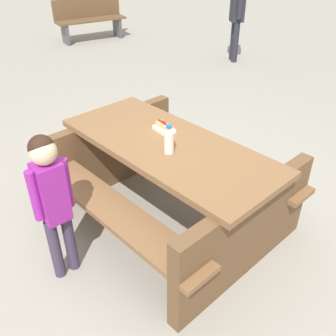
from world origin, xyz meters
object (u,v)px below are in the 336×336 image
at_px(picnic_table, 168,176).
at_px(child_in_coat, 51,192).
at_px(park_bench_near, 90,18).
at_px(hotdog_tray, 164,127).
at_px(bystander_adult, 238,4).
at_px(soda_bottle, 169,140).

height_order(picnic_table, child_in_coat, child_in_coat).
bearing_deg(park_bench_near, hotdog_tray, 154.89).
height_order(park_bench_near, bystander_adult, bystander_adult).
bearing_deg(hotdog_tray, soda_bottle, 145.50).
bearing_deg(soda_bottle, child_in_coat, 79.25).
bearing_deg(bystander_adult, hotdog_tray, 122.92).
bearing_deg(child_in_coat, bystander_adult, -61.98).
xyz_separation_m(park_bench_near, bystander_adult, (-3.06, -1.20, 0.54)).
bearing_deg(bystander_adult, picnic_table, 123.97).
height_order(picnic_table, park_bench_near, park_bench_near).
bearing_deg(picnic_table, child_in_coat, 86.73).
distance_m(picnic_table, soda_bottle, 0.43).
bearing_deg(hotdog_tray, picnic_table, 148.10).
relative_size(picnic_table, park_bench_near, 1.20).
xyz_separation_m(soda_bottle, park_bench_near, (5.78, -2.77, -0.40)).
relative_size(hotdog_tray, bystander_adult, 0.12).
xyz_separation_m(soda_bottle, bystander_adult, (2.72, -3.97, 0.14)).
bearing_deg(soda_bottle, picnic_table, -38.31).
bearing_deg(soda_bottle, bystander_adult, -55.53).
xyz_separation_m(soda_bottle, child_in_coat, (0.16, 0.85, -0.14)).
bearing_deg(child_in_coat, hotdog_tray, -83.54).
height_order(hotdog_tray, child_in_coat, child_in_coat).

